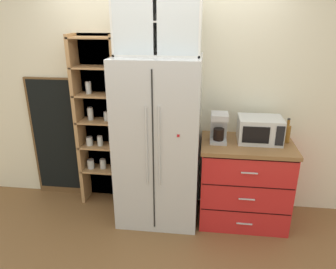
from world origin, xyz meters
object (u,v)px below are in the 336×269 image
Objects in this scene: mug_navy at (249,141)px; chalkboard_menu at (56,138)px; microwave at (260,130)px; refrigerator at (159,142)px; bottle_clear at (248,132)px; coffee_maker at (219,127)px; bottle_amber at (287,132)px.

mug_navy is 0.07× the size of chalkboard_menu.
microwave is 0.30× the size of chalkboard_menu.
microwave is at bearing -5.72° from chalkboard_menu.
refrigerator is 0.94m from bottle_clear.
refrigerator is 0.93m from mug_navy.
microwave is at bearing 4.58° from refrigerator.
bottle_clear reaches higher than mug_navy.
coffee_maker is at bearing 3.80° from refrigerator.
microwave is 2.38m from chalkboard_menu.
mug_navy is at bearing -8.51° from chalkboard_menu.
chalkboard_menu is at bearing 175.19° from bottle_amber.
chalkboard_menu reaches higher than coffee_maker.
coffee_maker is at bearing -8.17° from chalkboard_menu.
chalkboard_menu is at bearing 174.28° from microwave.
bottle_amber is (0.39, 0.11, 0.07)m from mug_navy.
coffee_maker is at bearing -174.27° from microwave.
refrigerator is 5.76× the size of coffee_maker.
coffee_maker is at bearing 169.33° from mug_navy.
chalkboard_menu is (-2.24, 0.34, -0.21)m from mug_navy.
coffee_maker is (0.62, 0.04, 0.18)m from refrigerator.
microwave reaches higher than mug_navy.
refrigerator is at bearing -175.42° from microwave.
refrigerator is 1.33m from bottle_amber.
refrigerator is 6.95× the size of bottle_amber.
coffee_maker is 0.70m from bottle_amber.
bottle_clear is at bearing -6.74° from chalkboard_menu.
refrigerator reaches higher than microwave.
refrigerator is at bearing -175.77° from bottle_amber.
microwave is at bearing 5.73° from coffee_maker.
refrigerator is 4.06× the size of microwave.
chalkboard_menu reaches higher than bottle_clear.
refrigerator reaches higher than bottle_clear.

